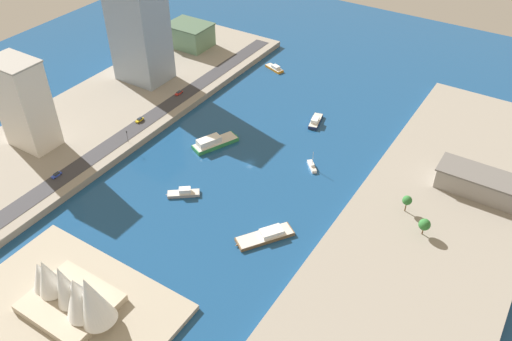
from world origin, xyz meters
TOP-DOWN VIEW (x-y plane):
  - ground_plane at (0.00, 0.00)m, footprint 440.00×440.00m
  - quay_west at (-88.35, 0.00)m, footprint 70.00×240.00m
  - quay_east at (88.35, 0.00)m, footprint 70.00×240.00m
  - peninsula_point at (6.62, 104.95)m, footprint 75.36×48.22m
  - road_strip at (63.37, 0.00)m, footprint 9.58×228.00m
  - water_taxi_orange at (39.16, -88.92)m, footprint 14.21×8.65m
  - yacht_sleek_gray at (12.08, 35.46)m, footprint 13.93×12.14m
  - sailboat_small_white at (-26.96, -12.63)m, footprint 8.31×8.62m
  - barge_flat_brown at (-32.73, 38.34)m, footprint 19.35×23.62m
  - patrol_launch_navy at (-10.54, -48.23)m, footprint 7.87×16.09m
  - ferry_green_doubledeck at (23.14, -2.18)m, footprint 16.30×24.60m
  - tower_tall_glass at (95.38, -33.44)m, footprint 29.43×23.10m
  - hotel_broad_white at (95.38, 46.78)m, footprint 23.60×16.33m
  - terminal_long_green at (100.43, -82.73)m, footprint 27.66×21.70m
  - carpark_squat_concrete at (-102.12, -32.12)m, footprint 44.79×15.23m
  - hatchback_blue at (66.24, 59.36)m, footprint 1.94×5.00m
  - pickup_red at (66.20, -28.46)m, footprint 1.94×4.98m
  - taxi_yellow_cab at (65.75, 4.60)m, footprint 1.93×4.96m
  - traffic_light_waterfront at (57.74, 21.78)m, footprint 0.36×0.36m
  - opera_landmark at (3.75, 104.95)m, footprint 38.20×25.04m
  - park_tree_cluster at (-82.11, 2.70)m, footprint 14.94×13.79m

SIDE VIEW (x-z plane):
  - ground_plane at x=0.00m, z-range 0.00..0.00m
  - peninsula_point at x=6.62m, z-range 0.00..2.00m
  - sailboat_small_white at x=-26.96m, z-range -3.75..5.76m
  - water_taxi_orange at x=39.16m, z-range -0.46..2.68m
  - barge_flat_brown at x=-32.73m, z-range -0.47..2.85m
  - yacht_sleek_gray at x=12.08m, z-range -0.60..3.08m
  - patrol_launch_navy at x=-10.54m, z-range -0.55..3.18m
  - quay_west at x=-88.35m, z-range 0.00..3.49m
  - quay_east at x=88.35m, z-range 0.00..3.49m
  - ferry_green_doubledeck at x=23.14m, z-range -0.68..4.72m
  - road_strip at x=63.37m, z-range 3.49..3.64m
  - pickup_red at x=66.20m, z-range 3.63..5.13m
  - hatchback_blue at x=66.24m, z-range 3.63..5.14m
  - taxi_yellow_cab at x=65.75m, z-range 3.61..5.28m
  - traffic_light_waterfront at x=57.74m, z-range 4.58..11.08m
  - carpark_squat_concrete at x=-102.12m, z-range 3.52..13.37m
  - park_tree_cluster at x=-82.11m, z-range 4.96..12.89m
  - terminal_long_green at x=100.43m, z-range 3.52..18.28m
  - opera_landmark at x=3.75m, z-range -0.44..22.41m
  - hotel_broad_white at x=95.38m, z-range 3.52..48.08m
  - tower_tall_glass at x=95.38m, z-range 3.52..64.25m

